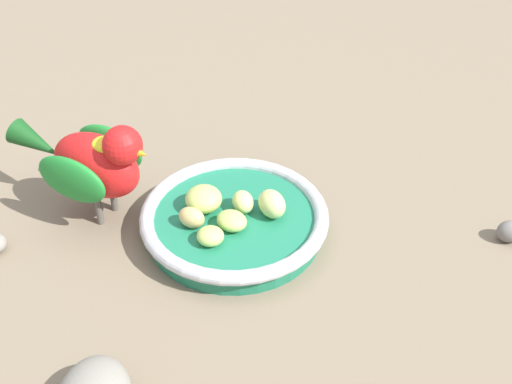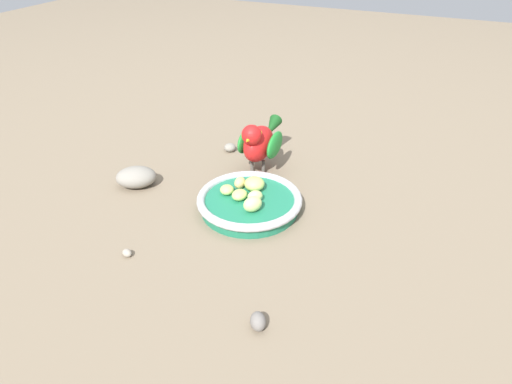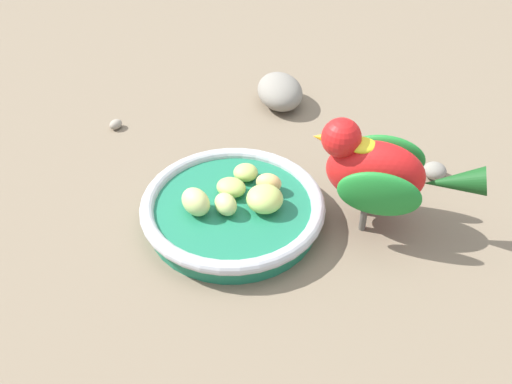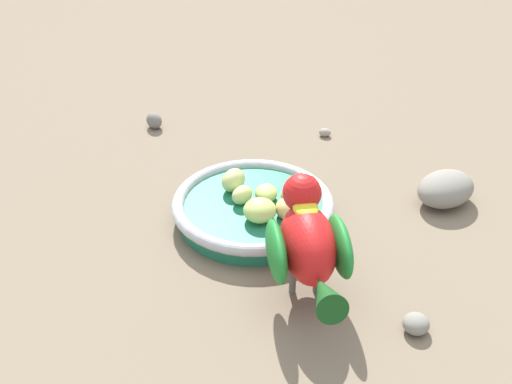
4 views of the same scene
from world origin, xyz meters
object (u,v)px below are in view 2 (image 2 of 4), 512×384
object	(u,v)px
feeding_bowl	(250,202)
apple_piece_0	(253,204)
pebble_0	(230,147)
pebble_1	(127,253)
apple_piece_5	(254,184)
apple_piece_2	(240,183)
pebble_2	(258,321)
parrot	(259,141)
rock_large	(136,177)
apple_piece_3	(240,195)
apple_piece_4	(255,196)
apple_piece_1	(227,190)

from	to	relation	value
feeding_bowl	apple_piece_0	size ratio (longest dim) A/B	5.52
pebble_0	pebble_1	xyz separation A→B (m)	(0.02, -0.42, -0.00)
apple_piece_0	apple_piece_5	bearing A→B (deg)	111.68
apple_piece_2	pebble_2	world-z (taller)	apple_piece_2
parrot	feeding_bowl	bearing A→B (deg)	14.60
apple_piece_5	rock_large	distance (m)	0.25
apple_piece_0	apple_piece_3	world-z (taller)	apple_piece_0
apple_piece_4	pebble_1	xyz separation A→B (m)	(-0.14, -0.21, -0.03)
apple_piece_3	apple_piece_5	size ratio (longest dim) A/B	0.84
apple_piece_2	apple_piece_5	distance (m)	0.03
feeding_bowl	pebble_0	distance (m)	0.25
apple_piece_2	rock_large	distance (m)	0.22
apple_piece_2	parrot	distance (m)	0.12
feeding_bowl	apple_piece_1	size ratio (longest dim) A/B	7.22
apple_piece_5	pebble_1	distance (m)	0.28
apple_piece_1	rock_large	distance (m)	0.21
pebble_2	apple_piece_5	bearing A→B (deg)	115.02
apple_piece_2	apple_piece_0	bearing A→B (deg)	-48.50
feeding_bowl	apple_piece_2	distance (m)	0.05
apple_piece_4	pebble_0	xyz separation A→B (m)	(-0.16, 0.21, -0.03)
apple_piece_1	parrot	xyz separation A→B (m)	(0.00, 0.15, 0.04)
apple_piece_0	apple_piece_2	size ratio (longest dim) A/B	1.27
apple_piece_0	apple_piece_4	xyz separation A→B (m)	(-0.01, 0.03, -0.00)
parrot	pebble_2	distance (m)	0.45
apple_piece_2	apple_piece_5	world-z (taller)	apple_piece_5
apple_piece_0	pebble_1	bearing A→B (deg)	-130.82
parrot	rock_large	distance (m)	0.27
apple_piece_5	pebble_0	size ratio (longest dim) A/B	1.42
apple_piece_1	pebble_1	size ratio (longest dim) A/B	1.51
apple_piece_1	pebble_0	world-z (taller)	apple_piece_1
apple_piece_5	pebble_2	size ratio (longest dim) A/B	1.34
apple_piece_0	apple_piece_5	size ratio (longest dim) A/B	0.92
pebble_0	pebble_2	xyz separation A→B (m)	(0.28, -0.47, 0.00)
pebble_1	pebble_0	bearing A→B (deg)	92.25
apple_piece_5	apple_piece_1	bearing A→B (deg)	-140.70
pebble_1	pebble_2	bearing A→B (deg)	-11.29
feeding_bowl	apple_piece_2	world-z (taller)	apple_piece_2
apple_piece_4	apple_piece_5	size ratio (longest dim) A/B	0.74
feeding_bowl	apple_piece_0	bearing A→B (deg)	-56.89
pebble_1	apple_piece_0	bearing A→B (deg)	49.18
feeding_bowl	apple_piece_0	world-z (taller)	apple_piece_0
apple_piece_5	parrot	distance (m)	0.12
feeding_bowl	apple_piece_3	world-z (taller)	apple_piece_3
apple_piece_4	rock_large	world-z (taller)	apple_piece_4
feeding_bowl	rock_large	bearing A→B (deg)	-176.54
feeding_bowl	apple_piece_5	xyz separation A→B (m)	(-0.01, 0.03, 0.02)
apple_piece_2	apple_piece_1	bearing A→B (deg)	-112.98
pebble_2	pebble_0	bearing A→B (deg)	120.81
feeding_bowl	parrot	distance (m)	0.16
apple_piece_4	parrot	world-z (taller)	parrot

